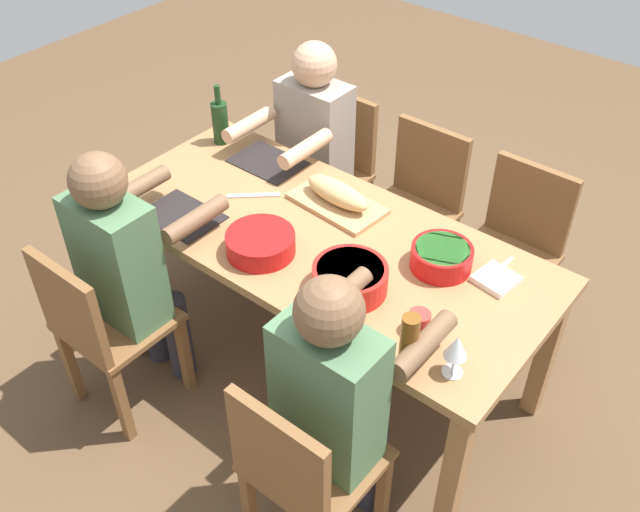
{
  "coord_description": "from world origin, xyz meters",
  "views": [
    {
      "loc": [
        1.41,
        -1.74,
        2.51
      ],
      "look_at": [
        0.0,
        0.0,
        0.63
      ],
      "focal_mm": 40.13,
      "sensor_mm": 36.0,
      "label": 1
    }
  ],
  "objects_px": {
    "serving_bowl_fruit": "(261,242)",
    "bread_loaf": "(337,193)",
    "chair_far_left": "(332,165)",
    "cutting_board": "(337,204)",
    "chair_near_left": "(100,325)",
    "chair_far_right": "(514,245)",
    "wine_bottle": "(220,121)",
    "cup_near_right": "(419,322)",
    "diner_near_right": "(336,392)",
    "beer_bottle": "(409,343)",
    "dining_table": "(320,251)",
    "diner_near_left": "(127,260)",
    "diner_far_left": "(309,144)",
    "wine_glass": "(456,348)",
    "chair_far_center": "(416,202)",
    "serving_bowl_pasta": "(350,277)",
    "serving_bowl_greens": "(442,256)",
    "chair_near_right": "(301,469)",
    "napkin_stack": "(496,279)"
  },
  "relations": [
    {
      "from": "chair_near_right",
      "to": "cutting_board",
      "type": "relative_size",
      "value": 2.12
    },
    {
      "from": "beer_bottle",
      "to": "wine_glass",
      "type": "relative_size",
      "value": 1.33
    },
    {
      "from": "diner_near_left",
      "to": "serving_bowl_greens",
      "type": "bearing_deg",
      "value": 34.92
    },
    {
      "from": "chair_near_right",
      "to": "wine_bottle",
      "type": "relative_size",
      "value": 2.93
    },
    {
      "from": "serving_bowl_greens",
      "to": "cutting_board",
      "type": "xyz_separation_m",
      "value": [
        -0.54,
        0.06,
        -0.04
      ]
    },
    {
      "from": "serving_bowl_pasta",
      "to": "serving_bowl_fruit",
      "type": "distance_m",
      "value": 0.4
    },
    {
      "from": "wine_bottle",
      "to": "beer_bottle",
      "type": "relative_size",
      "value": 1.32
    },
    {
      "from": "serving_bowl_pasta",
      "to": "wine_glass",
      "type": "bearing_deg",
      "value": -12.21
    },
    {
      "from": "chair_near_left",
      "to": "cup_near_right",
      "type": "distance_m",
      "value": 1.27
    },
    {
      "from": "diner_near_right",
      "to": "serving_bowl_fruit",
      "type": "bearing_deg",
      "value": 152.12
    },
    {
      "from": "chair_far_left",
      "to": "cutting_board",
      "type": "xyz_separation_m",
      "value": [
        0.45,
        -0.54,
        0.27
      ]
    },
    {
      "from": "chair_far_right",
      "to": "napkin_stack",
      "type": "distance_m",
      "value": 0.63
    },
    {
      "from": "bread_loaf",
      "to": "cup_near_right",
      "type": "relative_size",
      "value": 4.06
    },
    {
      "from": "serving_bowl_greens",
      "to": "wine_bottle",
      "type": "distance_m",
      "value": 1.29
    },
    {
      "from": "serving_bowl_fruit",
      "to": "bread_loaf",
      "type": "bearing_deg",
      "value": 84.33
    },
    {
      "from": "chair_far_left",
      "to": "diner_far_left",
      "type": "bearing_deg",
      "value": -90.0
    },
    {
      "from": "diner_near_right",
      "to": "cup_near_right",
      "type": "distance_m",
      "value": 0.38
    },
    {
      "from": "dining_table",
      "to": "diner_near_left",
      "type": "height_order",
      "value": "diner_near_left"
    },
    {
      "from": "chair_near_right",
      "to": "serving_bowl_fruit",
      "type": "height_order",
      "value": "chair_near_right"
    },
    {
      "from": "beer_bottle",
      "to": "cup_near_right",
      "type": "distance_m",
      "value": 0.18
    },
    {
      "from": "chair_near_right",
      "to": "diner_near_right",
      "type": "xyz_separation_m",
      "value": [
        0.0,
        0.18,
        0.21
      ]
    },
    {
      "from": "diner_near_right",
      "to": "wine_glass",
      "type": "bearing_deg",
      "value": 45.99
    },
    {
      "from": "diner_near_left",
      "to": "napkin_stack",
      "type": "distance_m",
      "value": 1.42
    },
    {
      "from": "diner_near_right",
      "to": "serving_bowl_greens",
      "type": "distance_m",
      "value": 0.7
    },
    {
      "from": "chair_near_left",
      "to": "bread_loaf",
      "type": "relative_size",
      "value": 2.66
    },
    {
      "from": "wine_glass",
      "to": "chair_far_center",
      "type": "bearing_deg",
      "value": 127.11
    },
    {
      "from": "bread_loaf",
      "to": "diner_near_left",
      "type": "bearing_deg",
      "value": -120.75
    },
    {
      "from": "cutting_board",
      "to": "wine_glass",
      "type": "xyz_separation_m",
      "value": [
        0.85,
        -0.49,
        0.11
      ]
    },
    {
      "from": "diner_far_left",
      "to": "beer_bottle",
      "type": "relative_size",
      "value": 5.45
    },
    {
      "from": "diner_near_right",
      "to": "beer_bottle",
      "type": "bearing_deg",
      "value": 57.12
    },
    {
      "from": "cutting_board",
      "to": "chair_near_left",
      "type": "bearing_deg",
      "value": -115.6
    },
    {
      "from": "chair_far_center",
      "to": "diner_far_left",
      "type": "relative_size",
      "value": 0.71
    },
    {
      "from": "chair_near_right",
      "to": "dining_table",
      "type": "bearing_deg",
      "value": 124.97
    },
    {
      "from": "cutting_board",
      "to": "cup_near_right",
      "type": "bearing_deg",
      "value": -30.99
    },
    {
      "from": "diner_near_right",
      "to": "wine_bottle",
      "type": "relative_size",
      "value": 4.14
    },
    {
      "from": "chair_near_right",
      "to": "diner_far_left",
      "type": "xyz_separation_m",
      "value": [
        -1.04,
        1.3,
        0.21
      ]
    },
    {
      "from": "diner_far_left",
      "to": "beer_bottle",
      "type": "distance_m",
      "value": 1.5
    },
    {
      "from": "diner_far_left",
      "to": "cup_near_right",
      "type": "distance_m",
      "value": 1.35
    },
    {
      "from": "diner_near_right",
      "to": "chair_near_right",
      "type": "bearing_deg",
      "value": -90.0
    },
    {
      "from": "serving_bowl_fruit",
      "to": "napkin_stack",
      "type": "distance_m",
      "value": 0.9
    },
    {
      "from": "cup_near_right",
      "to": "serving_bowl_greens",
      "type": "bearing_deg",
      "value": 109.34
    },
    {
      "from": "diner_near_left",
      "to": "napkin_stack",
      "type": "bearing_deg",
      "value": 32.06
    },
    {
      "from": "chair_near_right",
      "to": "chair_far_left",
      "type": "height_order",
      "value": "same"
    },
    {
      "from": "diner_near_left",
      "to": "wine_bottle",
      "type": "bearing_deg",
      "value": 109.52
    },
    {
      "from": "chair_far_right",
      "to": "chair_near_left",
      "type": "xyz_separation_m",
      "value": [
        -1.04,
        -1.49,
        0.0
      ]
    },
    {
      "from": "chair_far_right",
      "to": "wine_bottle",
      "type": "distance_m",
      "value": 1.46
    },
    {
      "from": "chair_far_center",
      "to": "wine_glass",
      "type": "height_order",
      "value": "wine_glass"
    },
    {
      "from": "chair_far_right",
      "to": "serving_bowl_pasta",
      "type": "height_order",
      "value": "chair_far_right"
    },
    {
      "from": "wine_bottle",
      "to": "wine_glass",
      "type": "height_order",
      "value": "wine_bottle"
    },
    {
      "from": "wine_bottle",
      "to": "beer_bottle",
      "type": "xyz_separation_m",
      "value": [
        1.46,
        -0.62,
        0.0
      ]
    }
  ]
}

